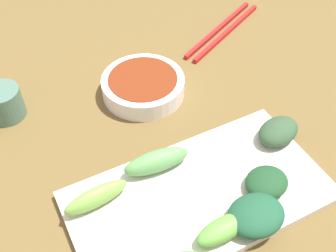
% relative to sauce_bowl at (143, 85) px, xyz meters
% --- Properties ---
extents(tabletop, '(2.10, 2.10, 0.02)m').
position_rel_sauce_bowl_xyz_m(tabletop, '(0.13, -0.03, -0.03)').
color(tabletop, brown).
rests_on(tabletop, ground).
extents(sauce_bowl, '(0.14, 0.14, 0.03)m').
position_rel_sauce_bowl_xyz_m(sauce_bowl, '(0.00, 0.00, 0.00)').
color(sauce_bowl, white).
rests_on(sauce_bowl, tabletop).
extents(serving_plate, '(0.18, 0.34, 0.01)m').
position_rel_sauce_bowl_xyz_m(serving_plate, '(0.22, -0.02, -0.01)').
color(serving_plate, silver).
rests_on(serving_plate, tabletop).
extents(broccoli_stalk_0, '(0.03, 0.07, 0.02)m').
position_rel_sauce_bowl_xyz_m(broccoli_stalk_0, '(0.29, -0.03, 0.01)').
color(broccoli_stalk_0, '#61AA43').
rests_on(broccoli_stalk_0, serving_plate).
extents(broccoli_stalk_2, '(0.03, 0.09, 0.03)m').
position_rel_sauce_bowl_xyz_m(broccoli_stalk_2, '(0.18, -0.15, 0.01)').
color(broccoli_stalk_2, '#79AE48').
rests_on(broccoli_stalk_2, serving_plate).
extents(broccoli_leafy_3, '(0.06, 0.07, 0.03)m').
position_rel_sauce_bowl_xyz_m(broccoli_leafy_3, '(0.29, 0.02, 0.01)').
color(broccoli_leafy_3, '#1D5235').
rests_on(broccoli_leafy_3, serving_plate).
extents(broccoli_leafy_5, '(0.06, 0.06, 0.02)m').
position_rel_sauce_bowl_xyz_m(broccoli_leafy_5, '(0.25, 0.06, 0.01)').
color(broccoli_leafy_5, '#1B4625').
rests_on(broccoli_leafy_5, serving_plate).
extents(broccoli_stalk_6, '(0.04, 0.09, 0.03)m').
position_rel_sauce_bowl_xyz_m(broccoli_stalk_6, '(0.16, -0.05, 0.01)').
color(broccoli_stalk_6, '#60A157').
rests_on(broccoli_stalk_6, serving_plate).
extents(broccoli_leafy_7, '(0.06, 0.08, 0.03)m').
position_rel_sauce_bowl_xyz_m(broccoli_leafy_7, '(0.19, 0.13, 0.01)').
color(broccoli_leafy_7, '#304F31').
rests_on(broccoli_leafy_7, serving_plate).
extents(chopsticks, '(0.13, 0.22, 0.01)m').
position_rel_sauce_bowl_xyz_m(chopsticks, '(-0.09, 0.21, -0.01)').
color(chopsticks, '#B21E1D').
rests_on(chopsticks, tabletop).
extents(tea_cup, '(0.06, 0.06, 0.05)m').
position_rel_sauce_bowl_xyz_m(tea_cup, '(-0.05, -0.21, 0.01)').
color(tea_cup, '#4D7464').
rests_on(tea_cup, tabletop).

